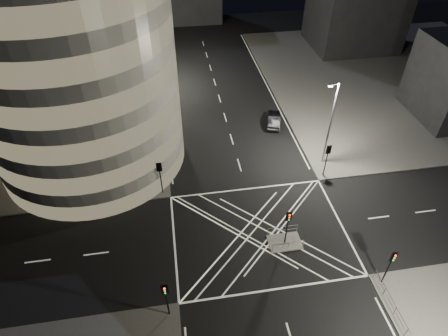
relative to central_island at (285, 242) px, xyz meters
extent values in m
plane|color=black|center=(-2.00, 1.50, -0.07)|extent=(120.00, 120.00, 0.00)
cube|color=#54514F|center=(-31.00, 28.50, 0.00)|extent=(42.00, 42.00, 0.15)
cube|color=#54514F|center=(27.00, 28.50, 0.00)|extent=(42.00, 42.00, 0.15)
cube|color=slate|center=(0.00, 0.00, 0.00)|extent=(3.00, 2.00, 0.15)
cylinder|color=#98958F|center=(-18.00, 15.50, 12.57)|extent=(20.00, 20.00, 25.00)
cube|color=black|center=(24.00, 41.50, 7.58)|extent=(14.00, 12.00, 15.00)
cylinder|color=black|center=(-12.50, 10.50, 1.93)|extent=(0.32, 0.32, 3.71)
ellipsoid|color=black|center=(-12.50, 10.50, 5.17)|extent=(5.05, 5.05, 5.80)
cylinder|color=black|center=(-12.50, 16.50, 1.63)|extent=(0.32, 0.32, 3.11)
ellipsoid|color=black|center=(-12.50, 16.50, 4.60)|extent=(5.14, 5.14, 5.92)
cylinder|color=black|center=(-12.50, 22.50, 1.79)|extent=(0.32, 0.32, 3.43)
ellipsoid|color=black|center=(-12.50, 22.50, 4.59)|extent=(3.94, 3.94, 4.54)
cylinder|color=black|center=(-12.50, 28.50, 1.68)|extent=(0.32, 0.32, 3.20)
ellipsoid|color=black|center=(-12.50, 28.50, 4.46)|extent=(4.32, 4.32, 4.97)
cylinder|color=black|center=(-12.50, 34.50, 1.70)|extent=(0.32, 0.32, 3.25)
ellipsoid|color=black|center=(-12.50, 34.50, 4.32)|extent=(3.59, 3.59, 4.13)
cylinder|color=black|center=(-10.80, 8.30, 1.57)|extent=(0.12, 0.12, 3.00)
cube|color=black|center=(-10.80, 8.30, 3.52)|extent=(0.28, 0.22, 0.90)
cube|color=black|center=(-10.80, 8.30, 3.52)|extent=(0.55, 0.04, 1.10)
cylinder|color=black|center=(-10.80, -5.30, 1.57)|extent=(0.12, 0.12, 3.00)
cube|color=black|center=(-10.80, -5.30, 3.52)|extent=(0.28, 0.22, 0.90)
cube|color=black|center=(-10.80, -5.30, 3.52)|extent=(0.55, 0.04, 1.10)
cylinder|color=black|center=(6.80, 8.30, 1.57)|extent=(0.12, 0.12, 3.00)
cube|color=black|center=(6.80, 8.30, 3.52)|extent=(0.28, 0.22, 0.90)
cube|color=black|center=(6.80, 8.30, 3.52)|extent=(0.55, 0.04, 1.10)
cylinder|color=black|center=(6.80, -5.30, 1.57)|extent=(0.12, 0.12, 3.00)
cube|color=black|center=(6.80, -5.30, 3.52)|extent=(0.28, 0.22, 0.90)
cube|color=black|center=(6.80, -5.30, 3.52)|extent=(0.55, 0.04, 1.10)
cylinder|color=black|center=(0.00, 0.00, 1.57)|extent=(0.12, 0.12, 3.00)
cube|color=black|center=(0.00, 0.00, 3.52)|extent=(0.28, 0.22, 0.90)
cube|color=black|center=(0.00, 0.00, 3.52)|extent=(0.55, 0.04, 1.10)
cylinder|color=slate|center=(-11.50, 13.50, 5.08)|extent=(0.20, 0.20, 10.00)
cylinder|color=slate|center=(-11.05, 13.50, 9.93)|extent=(0.90, 0.10, 0.10)
cube|color=slate|center=(-10.60, 13.50, 9.83)|extent=(0.50, 0.25, 0.18)
cube|color=white|center=(-10.60, 13.50, 9.72)|extent=(0.42, 0.20, 0.05)
cylinder|color=slate|center=(-11.50, 31.50, 5.08)|extent=(0.20, 0.20, 10.00)
cylinder|color=slate|center=(-11.05, 31.50, 9.93)|extent=(0.90, 0.10, 0.10)
cube|color=slate|center=(-10.60, 31.50, 9.83)|extent=(0.50, 0.25, 0.18)
cube|color=white|center=(-10.60, 31.50, 9.72)|extent=(0.42, 0.20, 0.05)
cylinder|color=slate|center=(7.50, 10.50, 5.08)|extent=(0.20, 0.20, 10.00)
cylinder|color=slate|center=(7.05, 10.50, 9.93)|extent=(0.90, 0.10, 0.10)
cube|color=slate|center=(6.60, 10.50, 9.83)|extent=(0.50, 0.25, 0.18)
cube|color=white|center=(6.60, 10.50, 9.72)|extent=(0.42, 0.20, 0.05)
cube|color=slate|center=(0.00, -0.90, 0.62)|extent=(2.80, 0.06, 1.10)
cube|color=slate|center=(0.00, 0.90, 0.62)|extent=(2.80, 0.06, 1.10)
imported|color=black|center=(3.97, 18.93, 0.66)|extent=(2.70, 4.70, 1.46)
camera|label=1|loc=(-8.93, -20.34, 27.61)|focal=30.00mm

